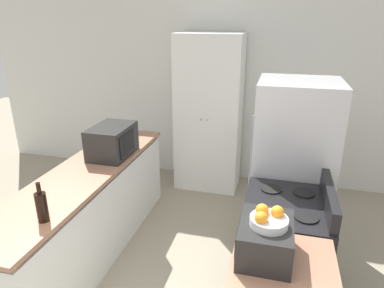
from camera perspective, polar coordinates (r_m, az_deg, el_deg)
wall_back at (r=4.76m, az=4.84°, el=9.27°), size 7.00×0.06×2.60m
counter_left at (r=3.51m, az=-16.91°, el=-11.17°), size 0.60×2.51×0.89m
pantry_cabinet at (r=4.53m, az=2.86°, el=5.07°), size 0.83×0.58×2.04m
stove at (r=2.98m, az=14.80°, el=-16.73°), size 0.66×0.77×1.05m
refrigerator at (r=3.45m, az=16.30°, el=-3.84°), size 0.76×0.70×1.69m
microwave at (r=3.53m, az=-13.14°, el=0.49°), size 0.36×0.51×0.31m
wine_bottle at (r=2.59m, az=-23.76°, el=-9.48°), size 0.08×0.08×0.29m
toaster_oven at (r=2.12m, az=12.05°, el=-15.28°), size 0.31×0.40×0.22m
fruit_bowl at (r=2.02m, az=12.58°, el=-12.05°), size 0.22×0.22×0.11m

